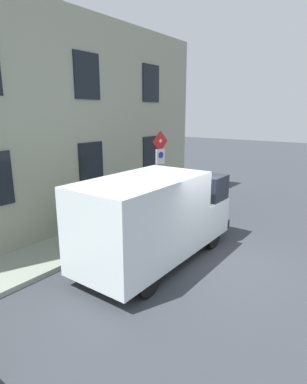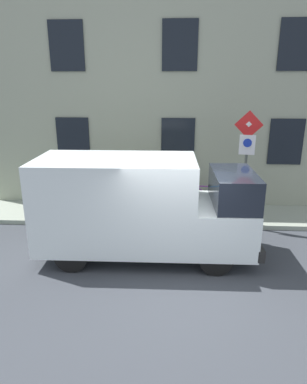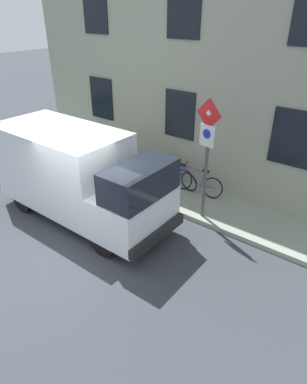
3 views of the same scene
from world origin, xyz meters
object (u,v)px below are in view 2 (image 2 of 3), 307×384
object	(u,v)px
bicycle_green	(162,198)
litter_bin	(136,205)
bicycle_purple	(210,199)
sign_post_stacked	(246,152)
bicycle_blue	(186,199)
delivery_van	(141,205)
pedestrian	(138,186)

from	to	relation	value
bicycle_green	litter_bin	size ratio (longest dim) A/B	1.91
litter_bin	bicycle_purple	bearing A→B (deg)	-68.24
bicycle_purple	sign_post_stacked	bearing A→B (deg)	123.44
bicycle_blue	litter_bin	distance (m)	1.85
delivery_van	bicycle_blue	distance (m)	3.35
delivery_van	bicycle_purple	distance (m)	3.72
bicycle_purple	litter_bin	bearing A→B (deg)	18.14
bicycle_blue	pedestrian	xyz separation A→B (m)	(-0.46, 1.56, 0.56)
pedestrian	bicycle_purple	bearing A→B (deg)	14.62
bicycle_green	bicycle_blue	bearing A→B (deg)	176.13
sign_post_stacked	delivery_van	world-z (taller)	sign_post_stacked
sign_post_stacked	bicycle_purple	world-z (taller)	sign_post_stacked
litter_bin	delivery_van	bearing A→B (deg)	-170.12
delivery_van	bicycle_green	distance (m)	3.14
delivery_van	bicycle_purple	world-z (taller)	delivery_van
delivery_van	bicycle_green	bearing A→B (deg)	81.40
bicycle_purple	bicycle_green	size ratio (longest dim) A/B	1.00
bicycle_green	delivery_van	bearing A→B (deg)	77.99
delivery_van	pedestrian	world-z (taller)	delivery_van
litter_bin	bicycle_green	bearing A→B (deg)	-39.36
bicycle_purple	delivery_van	bearing A→B (deg)	52.32
delivery_van	bicycle_blue	bearing A→B (deg)	67.23
bicycle_blue	sign_post_stacked	bearing A→B (deg)	153.84
bicycle_purple	litter_bin	size ratio (longest dim) A/B	1.91
sign_post_stacked	litter_bin	bearing A→B (deg)	87.58
delivery_van	pedestrian	size ratio (longest dim) A/B	3.11
sign_post_stacked	bicycle_purple	size ratio (longest dim) A/B	1.87
sign_post_stacked	bicycle_purple	xyz separation A→B (m)	(1.09, 0.82, -1.79)
delivery_van	bicycle_blue	size ratio (longest dim) A/B	3.13
bicycle_purple	bicycle_green	bearing A→B (deg)	-3.62
bicycle_purple	bicycle_green	xyz separation A→B (m)	(-0.00, 1.61, 0.00)
sign_post_stacked	delivery_van	distance (m)	3.57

